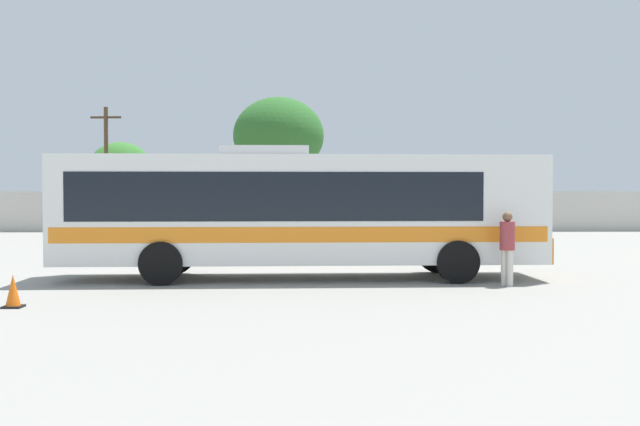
% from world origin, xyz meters
% --- Properties ---
extents(ground_plane, '(300.00, 300.00, 0.00)m').
position_xyz_m(ground_plane, '(0.00, 10.00, 0.00)').
color(ground_plane, gray).
extents(perimeter_wall, '(80.00, 0.30, 2.21)m').
position_xyz_m(perimeter_wall, '(0.00, 22.34, 1.11)').
color(perimeter_wall, beige).
rests_on(perimeter_wall, ground_plane).
extents(coach_bus_white_orange, '(12.26, 2.99, 3.36)m').
position_xyz_m(coach_bus_white_orange, '(0.87, -0.09, 1.80)').
color(coach_bus_white_orange, white).
rests_on(coach_bus_white_orange, ground_plane).
extents(attendant_by_bus_door, '(0.49, 0.49, 1.75)m').
position_xyz_m(attendant_by_bus_door, '(5.87, -1.73, 0.99)').
color(attendant_by_bus_door, silver).
rests_on(attendant_by_bus_door, ground_plane).
extents(parked_car_leftmost_maroon, '(4.69, 2.29, 1.54)m').
position_xyz_m(parked_car_leftmost_maroon, '(-8.15, 17.80, 0.81)').
color(parked_car_leftmost_maroon, maroon).
rests_on(parked_car_leftmost_maroon, ground_plane).
extents(parked_car_second_red, '(4.66, 2.31, 1.55)m').
position_xyz_m(parked_car_second_red, '(-2.68, 18.39, 0.81)').
color(parked_car_second_red, red).
rests_on(parked_car_second_red, ground_plane).
extents(parked_car_third_maroon, '(4.68, 2.20, 1.49)m').
position_xyz_m(parked_car_third_maroon, '(3.31, 18.63, 0.79)').
color(parked_car_third_maroon, maroon).
rests_on(parked_car_third_maroon, ground_plane).
extents(parked_car_rightmost_silver, '(4.39, 2.06, 1.49)m').
position_xyz_m(parked_car_rightmost_silver, '(9.85, 17.86, 0.79)').
color(parked_car_rightmost_silver, '#B7BABF').
rests_on(parked_car_rightmost_silver, ground_plane).
extents(utility_pole_near, '(1.80, 0.26, 7.11)m').
position_xyz_m(utility_pole_near, '(-10.47, 24.88, 3.73)').
color(utility_pole_near, '#4C3823').
rests_on(utility_pole_near, ground_plane).
extents(roadside_tree_midleft, '(3.93, 3.93, 5.31)m').
position_xyz_m(roadside_tree_midleft, '(-10.54, 28.55, 3.63)').
color(roadside_tree_midleft, brown).
rests_on(roadside_tree_midleft, ground_plane).
extents(roadside_tree_midright, '(5.62, 5.62, 8.05)m').
position_xyz_m(roadside_tree_midright, '(-0.54, 27.64, 5.65)').
color(roadside_tree_midright, brown).
rests_on(roadside_tree_midright, ground_plane).
extents(traffic_cone_on_apron, '(0.36, 0.36, 0.64)m').
position_xyz_m(traffic_cone_on_apron, '(-4.46, -4.82, 0.31)').
color(traffic_cone_on_apron, black).
rests_on(traffic_cone_on_apron, ground_plane).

